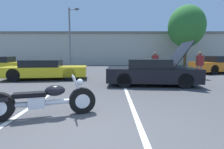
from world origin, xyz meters
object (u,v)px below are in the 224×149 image
parked_car_left_row (0,65)px  spectator_by_show_car (155,62)px  tree_background (186,27)px  motorcycle (42,101)px  parked_car_mid_row (44,70)px  parked_car_right_row (219,65)px  light_pole (70,34)px  show_car_hood_open (151,72)px  spectator_near_motorcycle (199,63)px

parked_car_left_row → spectator_by_show_car: bearing=-17.4°
tree_background → motorcycle: 19.71m
tree_background → spectator_by_show_car: size_ratio=4.30×
parked_car_mid_row → parked_car_left_row: bearing=137.3°
parked_car_left_row → parked_car_right_row: bearing=-8.8°
light_pole → parked_car_mid_row: 10.98m
show_car_hood_open → spectator_near_motorcycle: show_car_hood_open is taller
tree_background → spectator_near_motorcycle: (-3.25, -9.96, -3.63)m
parked_car_mid_row → show_car_hood_open: bearing=-25.0°
light_pole → parked_car_right_row: (13.26, -7.06, -3.10)m
parked_car_mid_row → spectator_near_motorcycle: spectator_near_motorcycle is taller
motorcycle → parked_car_mid_row: parked_car_mid_row is taller
motorcycle → spectator_by_show_car: 9.15m
spectator_by_show_car → tree_background: bearing=56.8°
show_car_hood_open → spectator_near_motorcycle: 3.93m
show_car_hood_open → spectator_near_motorcycle: (3.32, 2.08, 0.34)m
light_pole → spectator_near_motorcycle: bearing=-45.6°
spectator_by_show_car → parked_car_left_row: bearing=171.0°
motorcycle → parked_car_right_row: parked_car_right_row is taller
light_pole → show_car_hood_open: light_pole is taller
tree_background → parked_car_left_row: tree_background is taller
parked_car_mid_row → spectator_near_motorcycle: bearing=-5.9°
parked_car_left_row → motorcycle: bearing=-62.0°
spectator_by_show_car → parked_car_right_row: bearing=17.8°
parked_car_right_row → spectator_near_motorcycle: (-3.18, -3.24, 0.32)m
show_car_hood_open → spectator_by_show_car: show_car_hood_open is taller
motorcycle → spectator_by_show_car: (4.58, 7.90, 0.56)m
parked_car_mid_row → tree_background: bearing=32.2°
tree_background → parked_car_left_row: bearing=-159.1°
spectator_by_show_car → spectator_near_motorcycle: bearing=-32.7°
light_pole → spectator_by_show_car: (7.78, -8.82, -2.78)m
light_pole → motorcycle: light_pole is taller
motorcycle → light_pole: bearing=83.5°
spectator_near_motorcycle → show_car_hood_open: bearing=-147.9°
light_pole → motorcycle: (3.20, -16.72, -3.35)m
parked_car_left_row → spectator_near_motorcycle: 14.48m
motorcycle → show_car_hood_open: size_ratio=0.56×
light_pole → show_car_hood_open: size_ratio=1.55×
tree_background → show_car_hood_open: (-6.57, -12.05, -3.98)m
parked_car_right_row → parked_car_left_row: parked_car_right_row is taller
light_pole → tree_background: size_ratio=0.97×
show_car_hood_open → parked_car_left_row: 12.05m
spectator_near_motorcycle → spectator_by_show_car: bearing=147.3°
tree_background → parked_car_mid_row: 16.55m
parked_car_right_row → spectator_by_show_car: spectator_by_show_car is taller
tree_background → show_car_hood_open: bearing=-118.6°
show_car_hood_open → spectator_near_motorcycle: size_ratio=2.68×
motorcycle → parked_car_right_row: bearing=26.5°
light_pole → parked_car_mid_row: (0.87, -10.47, -3.17)m
light_pole → parked_car_right_row: 15.34m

